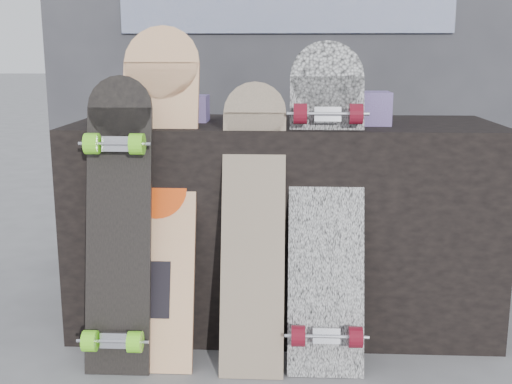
# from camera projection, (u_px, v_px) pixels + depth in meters

# --- Properties ---
(ground) EXTENTS (60.00, 60.00, 0.00)m
(ground) POSITION_uv_depth(u_px,v_px,m) (281.00, 379.00, 2.13)
(ground) COLOR slate
(ground) RESTS_ON ground
(vendor_table) EXTENTS (1.60, 0.60, 0.80)m
(vendor_table) POSITION_uv_depth(u_px,v_px,m) (283.00, 223.00, 2.53)
(vendor_table) COLOR black
(vendor_table) RESTS_ON ground
(booth) EXTENTS (2.40, 0.22, 2.20)m
(booth) POSITION_uv_depth(u_px,v_px,m) (286.00, 44.00, 3.21)
(booth) COLOR #353439
(booth) RESTS_ON ground
(merch_box_purple) EXTENTS (0.18, 0.12, 0.10)m
(merch_box_purple) POSITION_uv_depth(u_px,v_px,m) (185.00, 108.00, 2.46)
(merch_box_purple) COLOR #53356D
(merch_box_purple) RESTS_ON vendor_table
(merch_box_small) EXTENTS (0.14, 0.14, 0.12)m
(merch_box_small) POSITION_uv_depth(u_px,v_px,m) (370.00, 108.00, 2.35)
(merch_box_small) COLOR #53356D
(merch_box_small) RESTS_ON vendor_table
(merch_box_flat) EXTENTS (0.22, 0.10, 0.06)m
(merch_box_flat) POSITION_uv_depth(u_px,v_px,m) (323.00, 112.00, 2.53)
(merch_box_flat) COLOR #D1B78C
(merch_box_flat) RESTS_ON vendor_table
(longboard_geisha) EXTENTS (0.27, 0.38, 1.16)m
(longboard_geisha) POSITION_uv_depth(u_px,v_px,m) (158.00, 185.00, 2.23)
(longboard_geisha) COLOR beige
(longboard_geisha) RESTS_ON ground
(longboard_celtic) EXTENTS (0.21, 0.29, 0.97)m
(longboard_celtic) POSITION_uv_depth(u_px,v_px,m) (253.00, 218.00, 2.17)
(longboard_celtic) COLOR beige
(longboard_celtic) RESTS_ON ground
(longboard_cascadia) EXTENTS (0.26, 0.40, 1.10)m
(longboard_cascadia) POSITION_uv_depth(u_px,v_px,m) (327.00, 199.00, 2.18)
(longboard_cascadia) COLOR white
(longboard_cascadia) RESTS_ON ground
(skateboard_dark) EXTENTS (0.22, 0.29, 0.99)m
(skateboard_dark) POSITION_uv_depth(u_px,v_px,m) (118.00, 221.00, 2.14)
(skateboard_dark) COLOR black
(skateboard_dark) RESTS_ON ground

